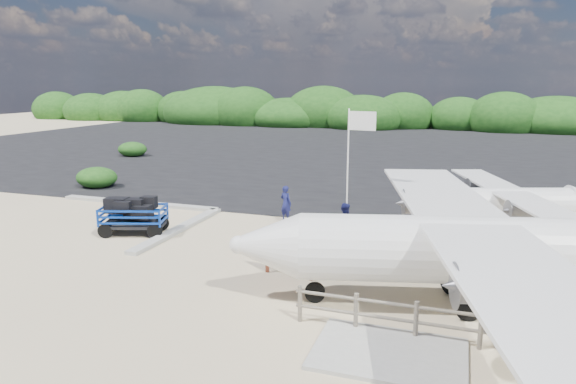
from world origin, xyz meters
name	(u,v)px	position (x,y,z in m)	size (l,w,h in m)	color
ground	(264,252)	(0.00, 0.00, 0.00)	(160.00, 160.00, 0.00)	beige
asphalt_apron	(384,152)	(0.00, 30.00, 0.00)	(90.00, 50.00, 0.04)	#B2B2B2
lagoon	(93,221)	(-9.00, 1.50, 0.00)	(9.00, 7.00, 0.40)	#B2B2B2
walkway_pad	(389,355)	(5.50, -6.00, 0.00)	(3.50, 2.50, 0.10)	#B2B2B2
vegetation_band	(411,129)	(0.00, 55.00, 0.00)	(124.00, 8.00, 4.40)	#B2B2B2
fence	(415,339)	(6.00, -5.00, 0.00)	(6.40, 2.00, 1.10)	#B2B2B2
baggage_cart	(135,234)	(-6.00, 0.42, 0.00)	(2.82, 1.61, 1.41)	#0A35A3
flagpole	(346,244)	(2.71, 1.90, 0.00)	(1.06, 0.44, 5.28)	white
signboard	(289,276)	(1.67, -2.01, 0.00)	(1.82, 0.17, 1.50)	brown
crew_a	(286,203)	(-0.67, 4.45, 0.83)	(0.60, 0.39, 1.65)	#151951
crew_b	(344,224)	(2.64, 1.83, 0.84)	(0.82, 0.64, 1.69)	#151951
aircraft_large	(560,166)	(13.92, 26.24, 0.00)	(16.81, 16.81, 5.04)	#B2B2B2
aircraft_small	(268,148)	(-10.94, 28.72, 0.00)	(8.21, 8.21, 2.96)	#B2B2B2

